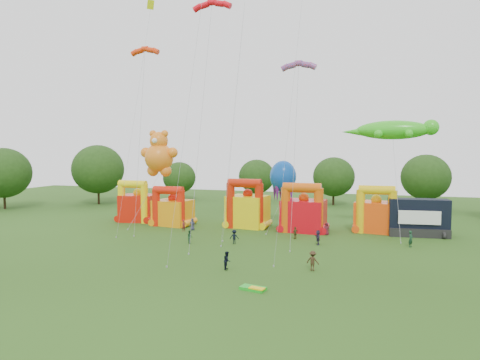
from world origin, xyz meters
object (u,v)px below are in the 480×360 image
(gecko_kite, at_px, (395,159))
(octopus_kite, at_px, (281,187))
(spectator_0, at_px, (192,224))
(stage_trailer, at_px, (418,218))
(bouncy_castle_2, at_px, (247,209))
(spectator_4, at_px, (295,233))
(bouncy_castle_0, at_px, (137,206))
(teddy_bear_kite, at_px, (152,175))

(gecko_kite, bearing_deg, octopus_kite, 171.55)
(gecko_kite, height_order, spectator_0, gecko_kite)
(stage_trailer, bearing_deg, spectator_0, -170.21)
(bouncy_castle_2, relative_size, stage_trailer, 0.93)
(gecko_kite, bearing_deg, spectator_0, -168.43)
(octopus_kite, distance_m, spectator_4, 11.16)
(stage_trailer, relative_size, gecko_kite, 0.50)
(bouncy_castle_0, xyz_separation_m, gecko_kite, (37.37, 1.06, 7.33))
(octopus_kite, height_order, spectator_4, octopus_kite)
(gecko_kite, distance_m, spectator_4, 16.38)
(bouncy_castle_2, distance_m, teddy_bear_kite, 14.70)
(bouncy_castle_0, xyz_separation_m, octopus_kite, (21.93, 3.36, 3.22))
(spectator_0, relative_size, spectator_4, 1.08)
(bouncy_castle_2, bearing_deg, gecko_kite, 2.45)
(stage_trailer, bearing_deg, spectator_4, -155.57)
(stage_trailer, height_order, octopus_kite, octopus_kite)
(stage_trailer, bearing_deg, bouncy_castle_2, -178.70)
(bouncy_castle_0, height_order, gecko_kite, gecko_kite)
(stage_trailer, height_order, spectator_0, stage_trailer)
(bouncy_castle_0, bearing_deg, teddy_bear_kite, -28.76)
(bouncy_castle_0, relative_size, octopus_kite, 0.60)
(spectator_0, xyz_separation_m, spectator_4, (14.53, -1.64, -0.06))
(bouncy_castle_0, xyz_separation_m, spectator_4, (25.64, -5.96, -1.69))
(stage_trailer, xyz_separation_m, spectator_4, (-14.72, -6.69, -1.55))
(bouncy_castle_2, height_order, stage_trailer, bouncy_castle_2)
(octopus_kite, height_order, spectator_0, octopus_kite)
(octopus_kite, xyz_separation_m, spectator_0, (-10.81, -7.67, -4.85))
(bouncy_castle_2, bearing_deg, teddy_bear_kite, -170.27)
(spectator_0, bearing_deg, stage_trailer, -4.53)
(spectator_4, bearing_deg, spectator_0, -58.80)
(octopus_kite, bearing_deg, spectator_0, -144.64)
(bouncy_castle_2, xyz_separation_m, spectator_0, (-6.52, -4.53, -1.84))
(stage_trailer, relative_size, spectator_0, 4.61)
(teddy_bear_kite, bearing_deg, bouncy_castle_2, 9.73)
(teddy_bear_kite, bearing_deg, gecko_kite, 5.46)
(stage_trailer, distance_m, gecko_kite, 8.06)
(stage_trailer, height_order, spectator_4, stage_trailer)
(gecko_kite, relative_size, spectator_0, 9.24)
(bouncy_castle_0, distance_m, octopus_kite, 22.42)
(teddy_bear_kite, relative_size, gecko_kite, 0.93)
(stage_trailer, xyz_separation_m, octopus_kite, (-18.44, 2.62, 3.36))
(bouncy_castle_2, distance_m, stage_trailer, 22.74)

